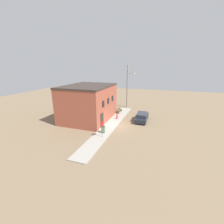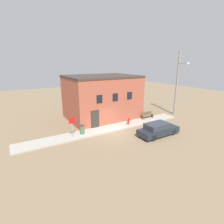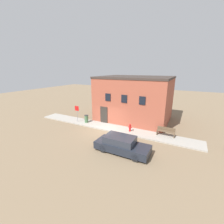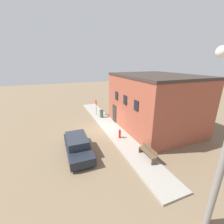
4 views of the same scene
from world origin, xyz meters
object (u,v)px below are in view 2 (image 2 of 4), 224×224
(fire_hydrant, at_px, (128,121))
(stop_sign, at_px, (72,124))
(parked_car, at_px, (158,129))
(trash_bin, at_px, (82,129))
(utility_pole, at_px, (178,82))
(bench, at_px, (147,115))

(fire_hydrant, relative_size, stop_sign, 0.41)
(fire_hydrant, xyz_separation_m, parked_car, (0.84, -4.09, 0.10))
(stop_sign, height_order, trash_bin, stop_sign)
(utility_pole, bearing_deg, bench, 175.78)
(bench, relative_size, trash_bin, 1.83)
(parked_car, bearing_deg, stop_sign, 154.19)
(utility_pole, xyz_separation_m, parked_car, (-7.83, -4.38, -4.10))
(stop_sign, relative_size, trash_bin, 2.18)
(fire_hydrant, bearing_deg, bench, 10.28)
(trash_bin, relative_size, parked_car, 0.21)
(utility_pole, relative_size, parked_car, 1.97)
(bench, height_order, trash_bin, trash_bin)
(fire_hydrant, distance_m, parked_car, 4.17)
(bench, xyz_separation_m, parked_car, (-2.80, -4.75, 0.07))
(stop_sign, relative_size, bench, 1.19)
(fire_hydrant, distance_m, bench, 3.70)
(trash_bin, xyz_separation_m, parked_car, (6.79, -4.21, 0.04))
(bench, relative_size, parked_car, 0.38)
(trash_bin, height_order, utility_pole, utility_pole)
(stop_sign, distance_m, utility_pole, 16.11)
(utility_pole, bearing_deg, stop_sign, -178.09)
(fire_hydrant, bearing_deg, trash_bin, 178.85)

